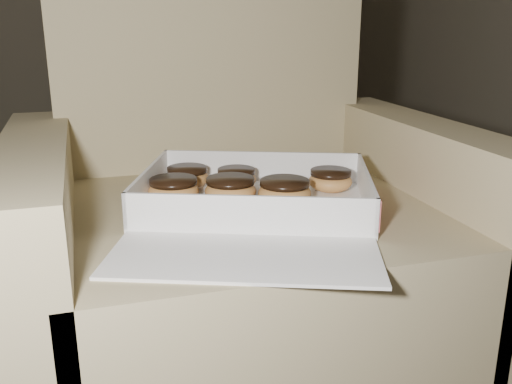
% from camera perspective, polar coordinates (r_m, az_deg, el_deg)
% --- Properties ---
extents(armchair, '(0.85, 0.72, 0.89)m').
position_cam_1_polar(armchair, '(1.15, -1.45, -5.81)').
color(armchair, tan).
rests_on(armchair, floor).
extents(bakery_box, '(0.54, 0.58, 0.07)m').
position_cam_1_polar(bakery_box, '(0.99, 0.01, -1.53)').
color(bakery_box, white).
rests_on(bakery_box, armchair).
extents(donut_a, '(0.09, 0.09, 0.05)m').
position_cam_1_polar(donut_a, '(1.01, 2.87, 0.02)').
color(donut_a, '#E3A74F').
rests_on(donut_a, bakery_box).
extents(donut_b, '(0.08, 0.08, 0.04)m').
position_cam_1_polar(donut_b, '(1.12, -6.88, 1.53)').
color(donut_b, '#E3A74F').
rests_on(donut_b, bakery_box).
extents(donut_c, '(0.09, 0.09, 0.05)m').
position_cam_1_polar(donut_c, '(1.03, -8.25, 0.22)').
color(donut_c, '#E3A74F').
rests_on(donut_c, bakery_box).
extents(donut_d, '(0.09, 0.09, 0.05)m').
position_cam_1_polar(donut_d, '(1.02, -2.57, 0.26)').
color(donut_d, '#E3A74F').
rests_on(donut_d, bakery_box).
extents(donut_e, '(0.08, 0.08, 0.04)m').
position_cam_1_polar(donut_e, '(1.11, -1.98, 1.42)').
color(donut_e, '#E3A74F').
rests_on(donut_e, bakery_box).
extents(donut_f, '(0.08, 0.08, 0.04)m').
position_cam_1_polar(donut_f, '(1.10, 7.45, 1.22)').
color(donut_f, '#E3A74F').
rests_on(donut_f, bakery_box).
extents(crumb_a, '(0.01, 0.01, 0.00)m').
position_cam_1_polar(crumb_a, '(0.94, 5.90, -2.77)').
color(crumb_a, black).
rests_on(crumb_a, bakery_box).
extents(crumb_b, '(0.01, 0.01, 0.00)m').
position_cam_1_polar(crumb_b, '(0.97, -11.35, -2.49)').
color(crumb_b, black).
rests_on(crumb_b, bakery_box).
extents(crumb_c, '(0.01, 0.01, 0.00)m').
position_cam_1_polar(crumb_c, '(0.94, 0.15, -2.85)').
color(crumb_c, black).
rests_on(crumb_c, bakery_box).
extents(crumb_d, '(0.01, 0.01, 0.00)m').
position_cam_1_polar(crumb_d, '(0.97, 5.84, -2.15)').
color(crumb_d, black).
rests_on(crumb_d, bakery_box).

